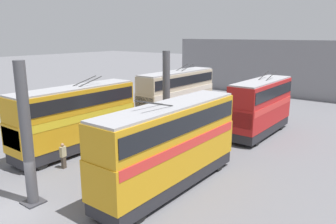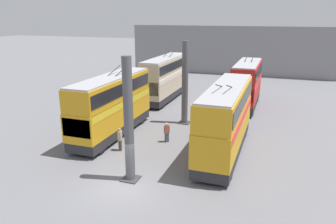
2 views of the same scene
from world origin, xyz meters
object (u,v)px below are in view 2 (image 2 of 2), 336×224
(bus_left_near, at_px, (226,116))
(bus_right_near, at_px, (112,102))
(person_by_right_row, at_px, (120,139))
(bus_right_mid, at_px, (165,76))
(bus_left_far, at_px, (247,82))
(oil_drum, at_px, (208,121))
(person_aisle_midway, at_px, (167,132))

(bus_left_near, height_order, bus_right_near, bus_left_near)
(person_by_right_row, bearing_deg, bus_right_near, 117.09)
(bus_right_mid, distance_m, person_by_right_row, 16.63)
(bus_right_near, height_order, bus_right_mid, bus_right_mid)
(bus_left_far, bearing_deg, person_by_right_row, 154.18)
(bus_left_near, relative_size, bus_right_mid, 1.00)
(bus_left_far, relative_size, bus_right_mid, 0.82)
(person_by_right_row, bearing_deg, bus_left_near, 5.61)
(bus_left_far, height_order, oil_drum, bus_left_far)
(bus_left_far, height_order, person_aisle_midway, bus_left_far)
(bus_left_near, height_order, person_by_right_row, bus_left_near)
(bus_left_near, height_order, oil_drum, bus_left_near)
(bus_right_mid, bearing_deg, bus_left_far, -93.12)
(bus_left_far, bearing_deg, bus_left_near, -180.00)
(bus_right_near, xyz_separation_m, person_by_right_row, (-2.84, -2.15, -1.97))
(bus_left_near, bearing_deg, bus_right_mid, 34.61)
(bus_right_mid, xyz_separation_m, oil_drum, (-8.04, -7.17, -2.54))
(bus_right_near, xyz_separation_m, bus_right_mid, (13.53, -0.00, 0.00))
(person_aisle_midway, bearing_deg, oil_drum, -73.74)
(bus_left_near, xyz_separation_m, oil_drum, (6.17, 2.64, -2.54))
(bus_left_far, bearing_deg, bus_right_mid, 86.88)
(person_aisle_midway, xyz_separation_m, person_by_right_row, (-2.86, 2.80, 0.10))
(person_aisle_midway, relative_size, oil_drum, 2.03)
(bus_right_mid, relative_size, person_by_right_row, 6.02)
(bus_left_near, relative_size, bus_left_far, 1.23)
(bus_left_far, xyz_separation_m, person_aisle_midway, (-12.98, 4.86, -2.01))
(bus_right_near, bearing_deg, bus_left_near, -93.99)
(bus_left_far, bearing_deg, person_aisle_midway, 159.46)
(bus_right_mid, bearing_deg, oil_drum, -138.29)
(bus_left_far, relative_size, person_by_right_row, 4.92)
(bus_left_far, relative_size, bus_right_near, 0.85)
(person_aisle_midway, bearing_deg, person_by_right_row, 83.93)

